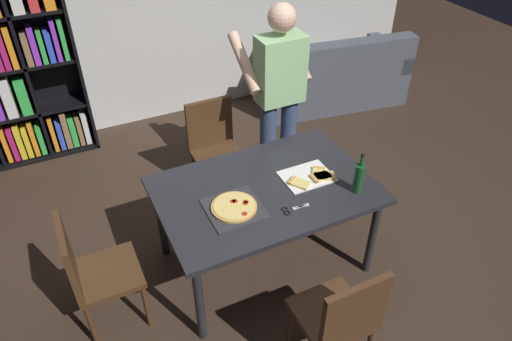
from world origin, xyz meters
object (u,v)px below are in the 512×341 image
object	(u,v)px
pepperoni_pizza_on_tray	(234,207)
chair_far_side	(215,144)
kitchen_scissors	(291,209)
dining_table	(265,196)
bookshelf	(0,69)
chair_left_end	(92,270)
person_serving_pizza	(279,94)
couch	(332,78)
chair_near_camera	(341,317)
wine_bottle	(359,177)

from	to	relation	value
pepperoni_pizza_on_tray	chair_far_side	bearing A→B (deg)	75.41
chair_far_side	kitchen_scissors	world-z (taller)	chair_far_side
dining_table	bookshelf	xyz separation A→B (m)	(-1.55, 2.37, 0.29)
pepperoni_pizza_on_tray	kitchen_scissors	bearing A→B (deg)	-26.95
chair_left_end	person_serving_pizza	xyz separation A→B (m)	(1.75, 0.77, 0.49)
dining_table	kitchen_scissors	distance (m)	0.30
chair_far_side	bookshelf	distance (m)	2.13
chair_left_end	person_serving_pizza	size ratio (longest dim) A/B	0.51
couch	bookshelf	xyz separation A→B (m)	(-3.44, 0.38, 0.66)
chair_left_end	person_serving_pizza	distance (m)	1.97
chair_near_camera	person_serving_pizza	bearing A→B (deg)	74.00
couch	pepperoni_pizza_on_tray	distance (m)	3.06
chair_far_side	wine_bottle	size ratio (longest dim) A/B	2.85
wine_bottle	chair_left_end	bearing A→B (deg)	170.37
chair_near_camera	couch	world-z (taller)	chair_near_camera
chair_far_side	kitchen_scissors	distance (m)	1.29
chair_near_camera	pepperoni_pizza_on_tray	bearing A→B (deg)	108.00
chair_far_side	pepperoni_pizza_on_tray	distance (m)	1.16
dining_table	chair_near_camera	xyz separation A→B (m)	(-0.00, -0.99, -0.16)
couch	bookshelf	distance (m)	3.53
wine_bottle	kitchen_scissors	size ratio (longest dim) A/B	1.62
chair_far_side	bookshelf	world-z (taller)	bookshelf
wine_bottle	bookshelf	bearing A→B (deg)	128.25
chair_left_end	wine_bottle	size ratio (longest dim) A/B	2.85
chair_left_end	kitchen_scissors	distance (m)	1.35
chair_near_camera	chair_far_side	size ratio (longest dim) A/B	1.00
bookshelf	chair_far_side	bearing A→B (deg)	-41.70
chair_far_side	pepperoni_pizza_on_tray	bearing A→B (deg)	-104.59
chair_near_camera	chair_left_end	bearing A→B (deg)	141.48
couch	dining_table	bearing A→B (deg)	-133.58
couch	kitchen_scissors	size ratio (longest dim) A/B	9.27
couch	person_serving_pizza	xyz separation A→B (m)	(-1.39, -1.22, 0.70)
chair_far_side	dining_table	bearing A→B (deg)	-90.00
chair_left_end	bookshelf	xyz separation A→B (m)	(-0.31, 2.37, 0.45)
chair_near_camera	kitchen_scissors	distance (m)	0.75
person_serving_pizza	couch	bearing A→B (deg)	41.30
couch	chair_near_camera	bearing A→B (deg)	-122.43
couch	wine_bottle	size ratio (longest dim) A/B	5.71
pepperoni_pizza_on_tray	wine_bottle	bearing A→B (deg)	-13.09
person_serving_pizza	wine_bottle	bearing A→B (deg)	-87.10
chair_left_end	wine_bottle	bearing A→B (deg)	-9.63
wine_bottle	chair_near_camera	bearing A→B (deg)	-129.25
dining_table	person_serving_pizza	bearing A→B (deg)	56.76
chair_far_side	chair_left_end	bearing A→B (deg)	-141.48
dining_table	couch	size ratio (longest dim) A/B	0.84
chair_left_end	pepperoni_pizza_on_tray	size ratio (longest dim) A/B	2.46
chair_far_side	pepperoni_pizza_on_tray	size ratio (longest dim) A/B	2.46
chair_left_end	bookshelf	size ratio (longest dim) A/B	0.46
wine_bottle	couch	bearing A→B (deg)	59.84
bookshelf	kitchen_scissors	xyz separation A→B (m)	(1.61, -2.65, -0.21)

